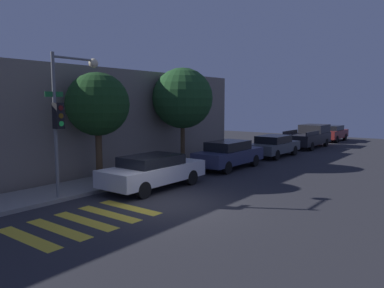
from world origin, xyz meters
The scene contains 12 objects.
ground_plane centered at (0.00, 0.00, 0.00)m, with size 60.00×60.00×0.00m, color #28282D.
sidewalk centered at (0.00, 4.39, 0.07)m, with size 26.00×2.39×0.14m, color gray.
building_row centered at (0.00, 8.99, 2.59)m, with size 26.00×6.00×5.18m, color slate.
crosswalk centered at (-2.83, 0.80, 0.00)m, with size 4.04×2.60×0.00m.
traffic_light_pole centered at (-1.59, 3.37, 3.43)m, with size 2.25×0.56×5.23m.
sedan_near_corner centered at (1.51, 2.10, 0.74)m, with size 4.67×1.87×1.38m.
sedan_middle centered at (7.35, 2.10, 0.77)m, with size 4.61×1.74×1.47m.
sedan_far_end centered at (12.86, 2.10, 0.73)m, with size 4.45×1.83×1.38m.
pickup_truck centered at (19.22, 2.10, 0.87)m, with size 5.29×2.01×1.73m.
sedan_tail_of_row centered at (25.02, 2.10, 0.76)m, with size 4.28×1.75×1.43m.
tree_near_corner centered at (0.88, 4.73, 3.41)m, with size 2.73×2.73×4.80m.
tree_midblock centered at (6.71, 4.73, 3.72)m, with size 3.33×3.33×5.40m.
Camera 1 is at (-9.47, -8.27, 3.52)m, focal length 35.00 mm.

